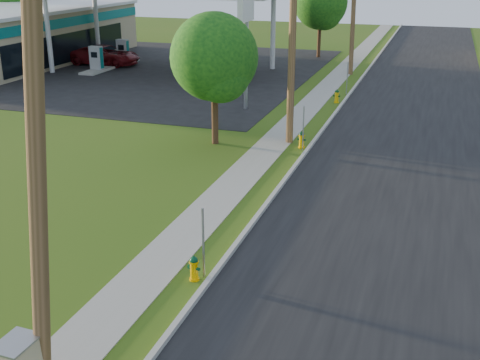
% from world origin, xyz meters
% --- Properties ---
extents(road, '(8.00, 120.00, 0.02)m').
position_xyz_m(road, '(4.50, 10.00, 0.01)').
color(road, black).
rests_on(road, ground).
extents(curb, '(0.15, 120.00, 0.15)m').
position_xyz_m(curb, '(0.50, 10.00, 0.07)').
color(curb, '#ABA99D').
rests_on(curb, ground).
extents(sidewalk, '(1.50, 120.00, 0.03)m').
position_xyz_m(sidewalk, '(-1.25, 10.00, 0.01)').
color(sidewalk, '#9B988D').
rests_on(sidewalk, ground).
extents(forecourt, '(26.00, 28.00, 0.02)m').
position_xyz_m(forecourt, '(-16.00, 32.00, 0.01)').
color(forecourt, black).
rests_on(forecourt, ground).
extents(utility_pole_near, '(1.40, 0.32, 9.48)m').
position_xyz_m(utility_pole_near, '(-0.60, -1.00, 4.80)').
color(utility_pole_near, brown).
rests_on(utility_pole_near, ground).
extents(utility_pole_mid, '(1.40, 0.32, 9.80)m').
position_xyz_m(utility_pole_mid, '(-0.60, 17.00, 4.95)').
color(utility_pole_mid, brown).
rests_on(utility_pole_mid, ground).
extents(utility_pole_far, '(1.40, 0.32, 9.50)m').
position_xyz_m(utility_pole_far, '(-0.60, 35.00, 4.80)').
color(utility_pole_far, brown).
rests_on(utility_pole_far, ground).
extents(sign_post_near, '(0.05, 0.04, 2.00)m').
position_xyz_m(sign_post_near, '(0.25, 4.20, 1.00)').
color(sign_post_near, gray).
rests_on(sign_post_near, ground).
extents(sign_post_mid, '(0.05, 0.04, 2.00)m').
position_xyz_m(sign_post_mid, '(0.25, 16.00, 1.00)').
color(sign_post_mid, gray).
rests_on(sign_post_mid, ground).
extents(sign_post_far, '(0.05, 0.04, 2.00)m').
position_xyz_m(sign_post_far, '(0.25, 28.20, 1.00)').
color(sign_post_far, gray).
rests_on(sign_post_far, ground).
extents(fuel_pump_nw, '(1.20, 3.20, 1.90)m').
position_xyz_m(fuel_pump_nw, '(-18.50, 30.00, 0.72)').
color(fuel_pump_nw, '#ABA99D').
rests_on(fuel_pump_nw, ground).
extents(fuel_pump_ne, '(1.20, 3.20, 1.90)m').
position_xyz_m(fuel_pump_ne, '(-9.50, 30.00, 0.72)').
color(fuel_pump_ne, '#ABA99D').
rests_on(fuel_pump_ne, ground).
extents(fuel_pump_sw, '(1.20, 3.20, 1.90)m').
position_xyz_m(fuel_pump_sw, '(-18.50, 34.00, 0.72)').
color(fuel_pump_sw, '#ABA99D').
rests_on(fuel_pump_sw, ground).
extents(fuel_pump_se, '(1.20, 3.20, 1.90)m').
position_xyz_m(fuel_pump_se, '(-9.50, 34.00, 0.72)').
color(fuel_pump_se, '#ABA99D').
rests_on(fuel_pump_se, ground).
extents(convenience_store, '(10.40, 22.40, 4.25)m').
position_xyz_m(convenience_store, '(-26.98, 32.00, 2.13)').
color(convenience_store, tan).
rests_on(convenience_store, ground).
extents(price_pylon, '(0.34, 2.04, 6.85)m').
position_xyz_m(price_pylon, '(-4.50, 22.50, 5.43)').
color(price_pylon, gray).
rests_on(price_pylon, ground).
extents(tree_verge, '(3.88, 3.88, 5.88)m').
position_xyz_m(tree_verge, '(-3.69, 15.72, 3.79)').
color(tree_verge, '#3B2919').
rests_on(tree_verge, ground).
extents(tree_lot, '(4.43, 4.43, 6.72)m').
position_xyz_m(tree_lot, '(-4.22, 41.98, 4.32)').
color(tree_lot, '#3B2919').
rests_on(tree_lot, ground).
extents(hydrant_near, '(0.37, 0.33, 0.72)m').
position_xyz_m(hydrant_near, '(0.06, 3.97, 0.35)').
color(hydrant_near, '#DA9E00').
rests_on(hydrant_near, ground).
extents(hydrant_mid, '(0.40, 0.36, 0.77)m').
position_xyz_m(hydrant_mid, '(0.12, 16.36, 0.38)').
color(hydrant_mid, '#E6AA00').
rests_on(hydrant_mid, ground).
extents(hydrant_far, '(0.42, 0.37, 0.80)m').
position_xyz_m(hydrant_far, '(0.08, 25.67, 0.39)').
color(hydrant_far, yellow).
rests_on(hydrant_far, ground).
extents(car_red, '(5.55, 2.67, 1.53)m').
position_xyz_m(car_red, '(-19.49, 32.96, 0.76)').
color(car_red, maroon).
rests_on(car_red, ground).
extents(car_silver, '(4.91, 2.44, 1.61)m').
position_xyz_m(car_silver, '(-9.40, 31.93, 0.80)').
color(car_silver, '#ADB0B5').
rests_on(car_silver, ground).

